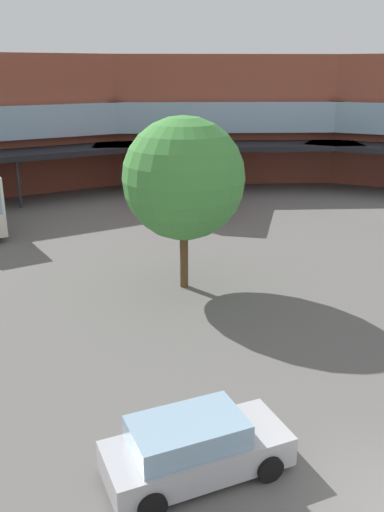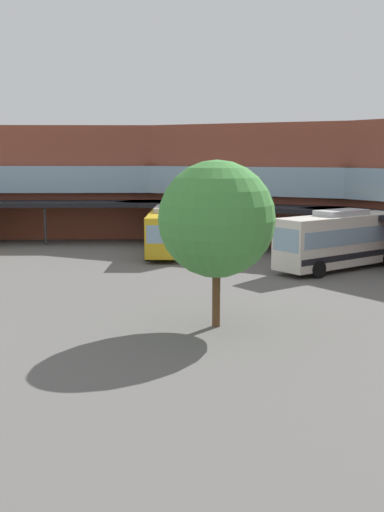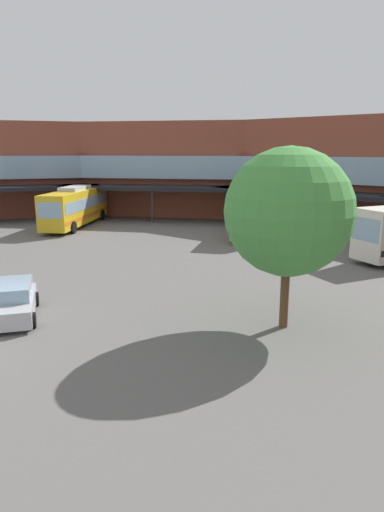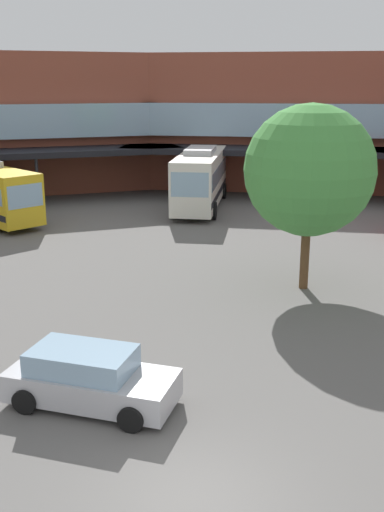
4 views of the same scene
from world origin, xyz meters
name	(u,v)px [view 2 (image 2 of 4)]	position (x,y,z in m)	size (l,w,h in m)	color
station_building	(314,201)	(0.00, 22.32, 5.13)	(84.64, 48.60, 10.20)	brown
bus_1	(340,239)	(-4.03, 29.19, 2.02)	(2.97, 10.33, 4.00)	silver
bus_4	(166,229)	(-17.17, 23.95, 1.83)	(10.96, 9.02, 3.61)	gold
plaza_tree	(217,219)	(2.47, 13.64, 4.82)	(5.14, 5.14, 7.40)	brown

